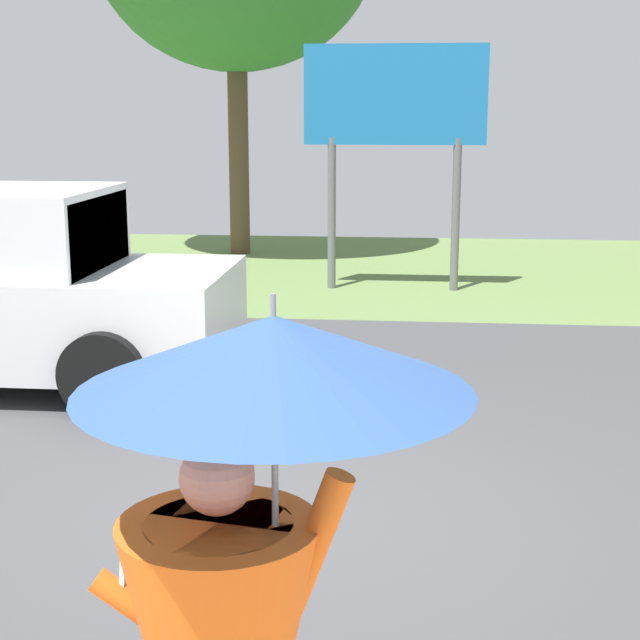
% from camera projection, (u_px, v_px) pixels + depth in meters
% --- Properties ---
extents(ground_plane, '(40.00, 22.00, 0.20)m').
position_uv_depth(ground_plane, '(326.00, 393.00, 9.25)').
color(ground_plane, '#424244').
extents(monk_pedestrian, '(1.14, 1.13, 2.13)m').
position_uv_depth(monk_pedestrian, '(236.00, 617.00, 2.86)').
color(monk_pedestrian, '#E55B19').
rests_on(monk_pedestrian, ground_plane).
extents(roadside_billboard, '(2.60, 0.12, 3.50)m').
position_uv_depth(roadside_billboard, '(395.00, 113.00, 13.75)').
color(roadside_billboard, slate).
rests_on(roadside_billboard, ground_plane).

